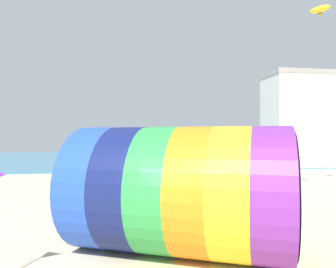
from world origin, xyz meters
TOP-DOWN VIEW (x-y plane):
  - ground_plane at (0.00, 0.00)m, footprint 120.00×120.00m
  - sea at (0.00, 41.96)m, footprint 120.00×40.00m
  - giant_inflatable_tube at (-0.01, 0.80)m, footprint 6.85×5.78m
  - kite_yellow_parafoil at (8.75, 7.27)m, footprint 0.95×1.13m
  - bystander_near_water at (1.43, 12.93)m, footprint 0.38×0.26m
  - promenade_building at (18.64, 24.43)m, footprint 8.29×4.47m

SIDE VIEW (x-z plane):
  - ground_plane at x=0.00m, z-range 0.00..0.00m
  - sea at x=0.00m, z-range 0.00..0.10m
  - bystander_near_water at x=1.43m, z-range 0.02..1.73m
  - giant_inflatable_tube at x=-0.01m, z-range 0.00..3.53m
  - promenade_building at x=18.64m, z-range 0.01..10.25m
  - kite_yellow_parafoil at x=8.75m, z-range 9.63..10.19m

